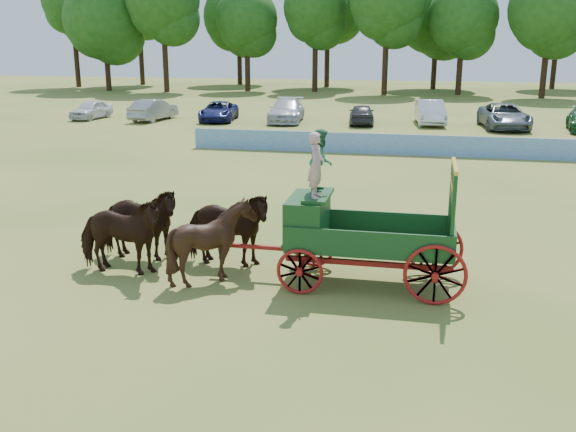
% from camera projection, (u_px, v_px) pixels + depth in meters
% --- Properties ---
extents(ground, '(160.00, 160.00, 0.00)m').
position_uv_depth(ground, '(502.00, 291.00, 14.90)').
color(ground, olive).
rests_on(ground, ground).
extents(horse_lead_left, '(2.37, 1.10, 1.99)m').
position_uv_depth(horse_lead_left, '(119.00, 236.00, 15.75)').
color(horse_lead_left, black).
rests_on(horse_lead_left, ground).
extents(horse_lead_right, '(2.36, 1.08, 1.99)m').
position_uv_depth(horse_lead_right, '(138.00, 223.00, 16.78)').
color(horse_lead_right, black).
rests_on(horse_lead_right, ground).
extents(horse_wheel_left, '(1.88, 1.69, 2.00)m').
position_uv_depth(horse_wheel_left, '(212.00, 242.00, 15.27)').
color(horse_wheel_left, black).
rests_on(horse_wheel_left, ground).
extents(horse_wheel_right, '(2.36, 1.08, 1.99)m').
position_uv_depth(horse_wheel_right, '(226.00, 229.00, 16.30)').
color(horse_wheel_right, black).
rests_on(horse_wheel_right, ground).
extents(farm_dray, '(6.00, 2.00, 3.65)m').
position_uv_depth(farm_dray, '(340.00, 218.00, 15.05)').
color(farm_dray, maroon).
rests_on(farm_dray, ground).
extents(sponsor_banner, '(26.00, 0.08, 1.05)m').
position_uv_depth(sponsor_banner, '(443.00, 146.00, 31.93)').
color(sponsor_banner, '#2166B7').
rests_on(sponsor_banner, ground).
extents(parked_cars, '(40.64, 6.79, 1.65)m').
position_uv_depth(parked_cars, '(379.00, 114.00, 43.66)').
color(parked_cars, silver).
rests_on(parked_cars, ground).
extents(treeline, '(91.55, 22.72, 15.52)m').
position_uv_depth(treeline, '(413.00, 4.00, 70.00)').
color(treeline, '#382314').
rests_on(treeline, ground).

